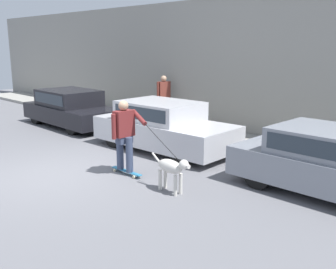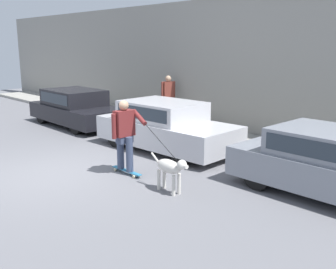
# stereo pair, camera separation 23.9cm
# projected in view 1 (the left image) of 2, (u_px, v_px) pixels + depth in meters

# --- Properties ---
(ground_plane) EXTENTS (36.00, 36.00, 0.00)m
(ground_plane) POSITION_uv_depth(u_px,v_px,m) (54.00, 175.00, 8.89)
(ground_plane) COLOR slate
(back_wall) EXTENTS (32.00, 0.30, 4.36)m
(back_wall) POSITION_uv_depth(u_px,v_px,m) (227.00, 67.00, 12.83)
(back_wall) COLOR gray
(back_wall) RESTS_ON ground_plane
(sidewalk_curb) EXTENTS (30.00, 1.84, 0.13)m
(sidewalk_curb) POSITION_uv_depth(u_px,v_px,m) (204.00, 135.00, 12.55)
(sidewalk_curb) COLOR gray
(sidewalk_curb) RESTS_ON ground_plane
(parked_car_0) EXTENTS (4.15, 1.85, 1.29)m
(parked_car_0) POSITION_uv_depth(u_px,v_px,m) (71.00, 109.00, 14.15)
(parked_car_0) COLOR black
(parked_car_0) RESTS_ON ground_plane
(parked_car_1) EXTENTS (4.17, 1.91, 1.35)m
(parked_car_1) POSITION_uv_depth(u_px,v_px,m) (163.00, 127.00, 10.89)
(parked_car_1) COLOR black
(parked_car_1) RESTS_ON ground_plane
(parked_car_2) EXTENTS (3.91, 1.81, 1.29)m
(parked_car_2) POSITION_uv_depth(u_px,v_px,m) (333.00, 163.00, 7.66)
(parked_car_2) COLOR black
(parked_car_2) RESTS_ON ground_plane
(dog) EXTENTS (1.07, 0.29, 0.75)m
(dog) POSITION_uv_depth(u_px,v_px,m) (172.00, 168.00, 7.73)
(dog) COLOR beige
(dog) RESTS_ON ground_plane
(skateboarder) EXTENTS (2.33, 0.66, 1.69)m
(skateboarder) POSITION_uv_depth(u_px,v_px,m) (124.00, 133.00, 8.75)
(skateboarder) COLOR beige
(skateboarder) RESTS_ON ground_plane
(pedestrian_with_bag) EXTENTS (0.30, 0.66, 1.67)m
(pedestrian_with_bag) POSITION_uv_depth(u_px,v_px,m) (163.00, 96.00, 14.21)
(pedestrian_with_bag) COLOR #3D4760
(pedestrian_with_bag) RESTS_ON sidewalk_curb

